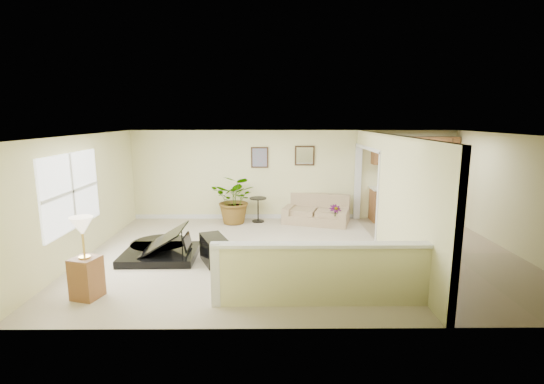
{
  "coord_description": "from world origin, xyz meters",
  "views": [
    {
      "loc": [
        -0.68,
        -7.94,
        2.84
      ],
      "look_at": [
        -0.63,
        0.4,
        1.26
      ],
      "focal_mm": 26.0,
      "sensor_mm": 36.0,
      "label": 1
    }
  ],
  "objects_px": {
    "palm_plant": "(236,200)",
    "loveseat": "(316,209)",
    "piano": "(159,229)",
    "lamp_stand": "(85,264)",
    "accent_table": "(258,206)",
    "piano_bench": "(214,250)",
    "small_plant": "(335,218)"
  },
  "relations": [
    {
      "from": "palm_plant",
      "to": "loveseat",
      "type": "bearing_deg",
      "value": 2.48
    },
    {
      "from": "piano",
      "to": "lamp_stand",
      "type": "distance_m",
      "value": 2.05
    },
    {
      "from": "loveseat",
      "to": "accent_table",
      "type": "height_order",
      "value": "loveseat"
    },
    {
      "from": "piano_bench",
      "to": "lamp_stand",
      "type": "xyz_separation_m",
      "value": [
        -1.81,
        -1.55,
        0.3
      ]
    },
    {
      "from": "loveseat",
      "to": "accent_table",
      "type": "bearing_deg",
      "value": -164.93
    },
    {
      "from": "loveseat",
      "to": "small_plant",
      "type": "xyz_separation_m",
      "value": [
        0.43,
        -0.53,
        -0.12
      ]
    },
    {
      "from": "loveseat",
      "to": "small_plant",
      "type": "distance_m",
      "value": 0.69
    },
    {
      "from": "loveseat",
      "to": "lamp_stand",
      "type": "relative_size",
      "value": 1.5
    },
    {
      "from": "loveseat",
      "to": "palm_plant",
      "type": "xyz_separation_m",
      "value": [
        -2.19,
        -0.09,
        0.28
      ]
    },
    {
      "from": "lamp_stand",
      "to": "piano_bench",
      "type": "bearing_deg",
      "value": 40.53
    },
    {
      "from": "piano",
      "to": "lamp_stand",
      "type": "bearing_deg",
      "value": -108.77
    },
    {
      "from": "piano",
      "to": "piano_bench",
      "type": "relative_size",
      "value": 2.3
    },
    {
      "from": "palm_plant",
      "to": "small_plant",
      "type": "height_order",
      "value": "palm_plant"
    },
    {
      "from": "piano",
      "to": "small_plant",
      "type": "bearing_deg",
      "value": 27.19
    },
    {
      "from": "accent_table",
      "to": "loveseat",
      "type": "bearing_deg",
      "value": -2.01
    },
    {
      "from": "loveseat",
      "to": "lamp_stand",
      "type": "distance_m",
      "value": 6.23
    },
    {
      "from": "loveseat",
      "to": "small_plant",
      "type": "bearing_deg",
      "value": -34.14
    },
    {
      "from": "palm_plant",
      "to": "small_plant",
      "type": "relative_size",
      "value": 2.46
    },
    {
      "from": "piano",
      "to": "accent_table",
      "type": "distance_m",
      "value": 3.35
    },
    {
      "from": "palm_plant",
      "to": "lamp_stand",
      "type": "distance_m",
      "value": 4.93
    },
    {
      "from": "piano_bench",
      "to": "loveseat",
      "type": "height_order",
      "value": "loveseat"
    },
    {
      "from": "piano",
      "to": "lamp_stand",
      "type": "relative_size",
      "value": 1.38
    },
    {
      "from": "piano",
      "to": "small_plant",
      "type": "distance_m",
      "value": 4.53
    },
    {
      "from": "accent_table",
      "to": "palm_plant",
      "type": "bearing_deg",
      "value": -165.84
    },
    {
      "from": "loveseat",
      "to": "piano_bench",
      "type": "bearing_deg",
      "value": -110.88
    },
    {
      "from": "small_plant",
      "to": "palm_plant",
      "type": "bearing_deg",
      "value": 170.51
    },
    {
      "from": "loveseat",
      "to": "lamp_stand",
      "type": "bearing_deg",
      "value": -115.26
    },
    {
      "from": "small_plant",
      "to": "piano",
      "type": "bearing_deg",
      "value": -152.02
    },
    {
      "from": "palm_plant",
      "to": "lamp_stand",
      "type": "xyz_separation_m",
      "value": [
        -2.0,
        -4.51,
        -0.09
      ]
    },
    {
      "from": "loveseat",
      "to": "palm_plant",
      "type": "relative_size",
      "value": 1.36
    },
    {
      "from": "small_plant",
      "to": "lamp_stand",
      "type": "relative_size",
      "value": 0.45
    },
    {
      "from": "piano",
      "to": "small_plant",
      "type": "height_order",
      "value": "piano"
    }
  ]
}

